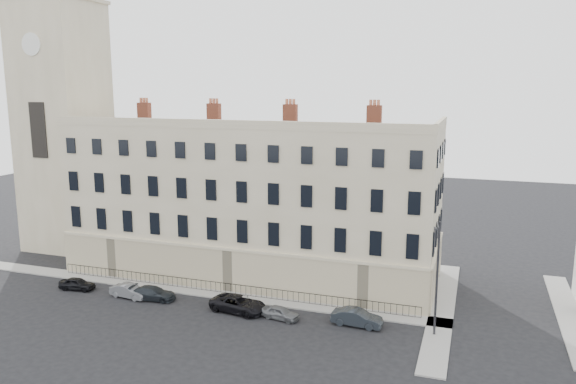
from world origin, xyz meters
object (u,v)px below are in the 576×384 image
car_c (153,293)px  car_e (281,313)px  streetlamp (437,274)px  car_f (357,318)px  car_a (77,284)px  car_b (129,291)px  car_d (239,304)px

car_c → car_e: car_c is taller
streetlamp → car_f: bearing=172.4°
car_c → car_f: car_f is taller
car_e → streetlamp: 12.91m
car_a → streetlamp: 32.61m
car_b → car_f: 20.61m
car_a → car_d: (16.35, 0.09, 0.11)m
car_c → car_d: car_d is taller
car_f → streetlamp: size_ratio=0.45×
car_b → car_d: 10.59m
car_d → streetlamp: bearing=-80.7°
car_a → car_e: size_ratio=1.06×
car_d → car_f: bearing=-79.7°
car_b → car_e: size_ratio=1.16×
car_a → streetlamp: streetlamp is taller
car_b → car_e: bearing=-83.7°
car_a → car_b: size_ratio=0.92×
car_d → car_f: size_ratio=1.21×
car_e → car_b: bearing=99.4°
car_a → car_b: 5.77m
car_a → car_f: bearing=-95.2°
car_b → car_e: 14.44m
car_e → streetlamp: size_ratio=0.35×
car_c → car_f: 18.32m
car_a → car_b: (5.77, -0.11, 0.03)m
car_e → car_f: bearing=-73.3°
car_c → streetlamp: size_ratio=0.46×
car_f → streetlamp: streetlamp is taller
car_a → car_d: bearing=-96.1°
car_b → streetlamp: streetlamp is taller
car_b → car_f: (20.60, 0.66, 0.06)m
car_e → car_f: car_f is taller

